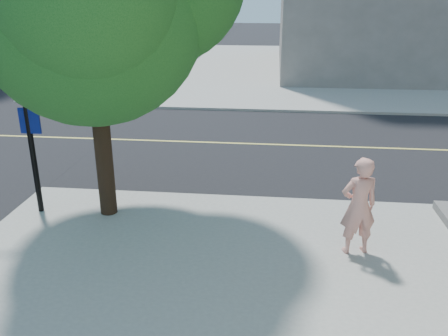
# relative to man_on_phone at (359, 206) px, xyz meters

# --- Properties ---
(ground) EXTENTS (140.00, 140.00, 0.00)m
(ground) POSITION_rel_man_on_phone_xyz_m (-6.33, 2.35, -1.06)
(ground) COLOR black
(ground) RESTS_ON ground
(road_ew) EXTENTS (140.00, 9.00, 0.01)m
(road_ew) POSITION_rel_man_on_phone_xyz_m (-6.33, 6.85, -1.05)
(road_ew) COLOR black
(road_ew) RESTS_ON ground
(sidewalk_ne) EXTENTS (29.00, 25.00, 0.12)m
(sidewalk_ne) POSITION_rel_man_on_phone_xyz_m (7.17, 23.85, -1.00)
(sidewalk_ne) COLOR #979790
(sidewalk_ne) RESTS_ON ground
(man_on_phone) EXTENTS (0.77, 0.60, 1.88)m
(man_on_phone) POSITION_rel_man_on_phone_xyz_m (0.00, 0.00, 0.00)
(man_on_phone) COLOR #E09586
(man_on_phone) RESTS_ON sidewalk_se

